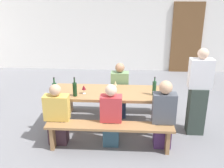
% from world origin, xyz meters
% --- Properties ---
extents(ground_plane, '(24.00, 24.00, 0.00)m').
position_xyz_m(ground_plane, '(0.00, 0.00, 0.00)').
color(ground_plane, slate).
extents(back_wall, '(14.00, 0.20, 3.20)m').
position_xyz_m(back_wall, '(0.00, 3.77, 1.60)').
color(back_wall, white).
rests_on(back_wall, ground).
extents(wooden_door, '(0.90, 0.06, 2.10)m').
position_xyz_m(wooden_door, '(2.02, 3.63, 1.05)').
color(wooden_door, brown).
rests_on(wooden_door, ground).
extents(tasting_table, '(2.17, 0.75, 0.75)m').
position_xyz_m(tasting_table, '(0.00, 0.00, 0.67)').
color(tasting_table, '#9E7247').
rests_on(tasting_table, ground).
extents(bench_near, '(2.07, 0.30, 0.45)m').
position_xyz_m(bench_near, '(0.00, -0.67, 0.36)').
color(bench_near, '#9E7247').
rests_on(bench_near, ground).
extents(bench_far, '(2.07, 0.30, 0.45)m').
position_xyz_m(bench_far, '(0.00, 0.67, 0.36)').
color(bench_far, '#9E7247').
rests_on(bench_far, ground).
extents(wine_bottle_0, '(0.07, 0.07, 0.33)m').
position_xyz_m(wine_bottle_0, '(0.74, -0.10, 0.88)').
color(wine_bottle_0, '#234C2D').
rests_on(wine_bottle_0, tasting_table).
extents(wine_bottle_1, '(0.07, 0.07, 0.35)m').
position_xyz_m(wine_bottle_1, '(-0.97, -0.27, 0.88)').
color(wine_bottle_1, '#194723').
rests_on(wine_bottle_1, tasting_table).
extents(wine_bottle_2, '(0.07, 0.07, 0.34)m').
position_xyz_m(wine_bottle_2, '(-0.63, -0.22, 0.88)').
color(wine_bottle_2, '#143319').
rests_on(wine_bottle_2, tasting_table).
extents(wine_glass_0, '(0.06, 0.06, 0.17)m').
position_xyz_m(wine_glass_0, '(0.05, 0.13, 0.86)').
color(wine_glass_0, silver).
rests_on(wine_glass_0, tasting_table).
extents(wine_glass_1, '(0.08, 0.08, 0.16)m').
position_xyz_m(wine_glass_1, '(-0.49, -0.12, 0.86)').
color(wine_glass_1, silver).
rests_on(wine_glass_1, tasting_table).
extents(seated_guest_near_0, '(0.41, 0.24, 1.07)m').
position_xyz_m(seated_guest_near_0, '(-0.89, -0.52, 0.50)').
color(seated_guest_near_0, '#402A34').
rests_on(seated_guest_near_0, ground).
extents(seated_guest_near_1, '(0.35, 0.24, 1.09)m').
position_xyz_m(seated_guest_near_1, '(0.02, -0.52, 0.52)').
color(seated_guest_near_1, '#2F4F60').
rests_on(seated_guest_near_1, ground).
extents(seated_guest_near_2, '(0.37, 0.24, 1.17)m').
position_xyz_m(seated_guest_near_2, '(0.87, -0.52, 0.56)').
color(seated_guest_near_2, '#492A5B').
rests_on(seated_guest_near_2, ground).
extents(seated_guest_far_0, '(0.35, 0.24, 1.14)m').
position_xyz_m(seated_guest_far_0, '(0.12, 0.52, 0.54)').
color(seated_guest_far_0, navy).
rests_on(seated_guest_far_0, ground).
extents(standing_host, '(0.40, 0.24, 1.59)m').
position_xyz_m(standing_host, '(1.52, -0.05, 0.76)').
color(standing_host, '#323F37').
rests_on(standing_host, ground).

